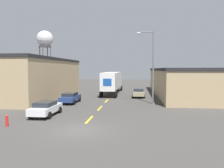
# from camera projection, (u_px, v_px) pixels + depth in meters

# --- Properties ---
(ground_plane) EXTENTS (160.00, 160.00, 0.00)m
(ground_plane) POSITION_uv_depth(u_px,v_px,m) (80.00, 130.00, 16.10)
(ground_plane) COLOR #3D3A38
(road_centerline) EXTENTS (0.20, 14.40, 0.01)m
(road_centerline) POSITION_uv_depth(u_px,v_px,m) (100.00, 108.00, 25.12)
(road_centerline) COLOR gold
(road_centerline) RESTS_ON ground_plane
(warehouse_left) EXTENTS (12.58, 21.65, 6.21)m
(warehouse_left) POSITION_uv_depth(u_px,v_px,m) (24.00, 78.00, 35.15)
(warehouse_left) COLOR tan
(warehouse_left) RESTS_ON ground_plane
(warehouse_right) EXTENTS (9.92, 27.46, 4.65)m
(warehouse_right) POSITION_uv_depth(u_px,v_px,m) (184.00, 81.00, 38.24)
(warehouse_right) COLOR tan
(warehouse_right) RESTS_ON ground_plane
(semi_truck) EXTENTS (2.76, 14.54, 3.90)m
(semi_truck) POSITION_uv_depth(u_px,v_px,m) (113.00, 81.00, 40.04)
(semi_truck) COLOR silver
(semi_truck) RESTS_ON ground_plane
(parked_car_right_far) EXTENTS (2.00, 4.40, 1.39)m
(parked_car_right_far) POSITION_uv_depth(u_px,v_px,m) (138.00, 92.00, 35.04)
(parked_car_right_far) COLOR tan
(parked_car_right_far) RESTS_ON ground_plane
(parked_car_left_far) EXTENTS (2.00, 4.40, 1.39)m
(parked_car_left_far) POSITION_uv_depth(u_px,v_px,m) (70.00, 97.00, 28.87)
(parked_car_left_far) COLOR navy
(parked_car_left_far) RESTS_ON ground_plane
(parked_car_left_near) EXTENTS (2.00, 4.40, 1.39)m
(parked_car_left_near) POSITION_uv_depth(u_px,v_px,m) (46.00, 108.00, 21.01)
(parked_car_left_near) COLOR silver
(parked_car_left_near) RESTS_ON ground_plane
(water_tower) EXTENTS (5.32, 5.32, 16.97)m
(water_tower) POSITION_uv_depth(u_px,v_px,m) (45.00, 40.00, 71.04)
(water_tower) COLOR #47474C
(water_tower) RESTS_ON ground_plane
(street_lamp) EXTENTS (2.28, 0.32, 9.33)m
(street_lamp) POSITION_uv_depth(u_px,v_px,m) (151.00, 63.00, 27.99)
(street_lamp) COLOR slate
(street_lamp) RESTS_ON ground_plane
(fire_hydrant) EXTENTS (0.22, 0.22, 0.90)m
(fire_hydrant) POSITION_uv_depth(u_px,v_px,m) (7.00, 121.00, 17.08)
(fire_hydrant) COLOR red
(fire_hydrant) RESTS_ON ground_plane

